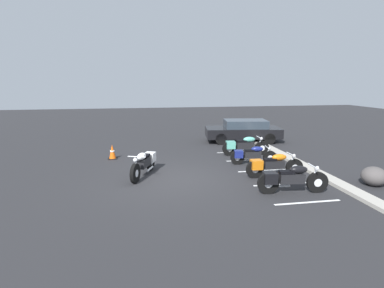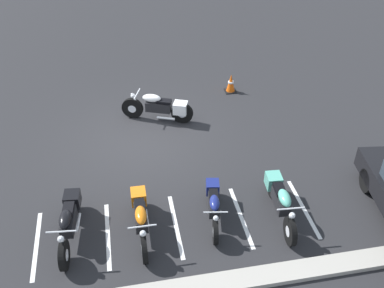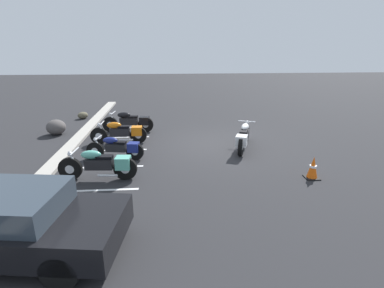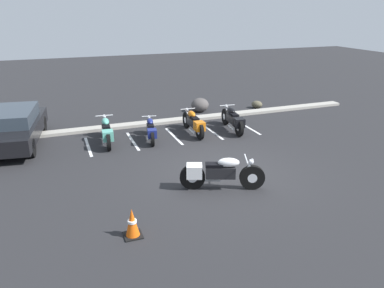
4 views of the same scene
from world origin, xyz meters
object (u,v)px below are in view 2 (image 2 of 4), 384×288
at_px(parked_bike_0, 280,199).
at_px(parked_bike_1, 214,204).
at_px(parked_bike_3, 69,220).
at_px(traffic_cone, 231,83).
at_px(motorcycle_white_featured, 161,107).
at_px(parked_bike_2, 141,216).

xyz_separation_m(parked_bike_0, parked_bike_1, (1.60, -0.21, -0.06)).
distance_m(parked_bike_3, traffic_cone, 8.01).
relative_size(motorcycle_white_featured, parked_bike_3, 0.97).
bearing_deg(motorcycle_white_featured, parked_bike_0, 137.07).
xyz_separation_m(parked_bike_1, parked_bike_3, (3.41, -0.04, 0.06)).
relative_size(parked_bike_0, traffic_cone, 3.39).
distance_m(parked_bike_0, parked_bike_1, 1.62).
height_order(parked_bike_0, traffic_cone, parked_bike_0).
height_order(motorcycle_white_featured, traffic_cone, motorcycle_white_featured).
distance_m(parked_bike_1, parked_bike_2, 1.78).
height_order(parked_bike_1, traffic_cone, parked_bike_1).
relative_size(parked_bike_1, traffic_cone, 2.95).
bearing_deg(parked_bike_1, parked_bike_0, 92.36).
relative_size(parked_bike_1, parked_bike_3, 0.87).
xyz_separation_m(parked_bike_3, traffic_cone, (-5.40, -5.91, -0.16)).
xyz_separation_m(motorcycle_white_featured, parked_bike_2, (1.08, 4.66, -0.03)).
bearing_deg(parked_bike_1, parked_bike_3, -80.78).
height_order(parked_bike_2, parked_bike_3, parked_bike_3).
bearing_deg(parked_bike_3, parked_bike_1, 95.42).
bearing_deg(parked_bike_0, parked_bike_3, -88.62).
xyz_separation_m(parked_bike_0, parked_bike_3, (5.02, -0.24, 0.00)).
height_order(parked_bike_1, parked_bike_3, parked_bike_3).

